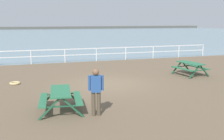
{
  "coord_description": "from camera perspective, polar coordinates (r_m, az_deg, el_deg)",
  "views": [
    {
      "loc": [
        -3.87,
        -12.83,
        3.26
      ],
      "look_at": [
        0.04,
        -0.42,
        0.8
      ],
      "focal_mm": 41.95,
      "sensor_mm": 36.0,
      "label": 1
    }
  ],
  "objects": [
    {
      "name": "ground_plane",
      "position": [
        13.82,
        -0.67,
        -3.37
      ],
      "size": [
        30.0,
        24.0,
        0.2
      ],
      "primitive_type": "cube",
      "color": "brown"
    },
    {
      "name": "picnic_table_near_left",
      "position": [
        9.73,
        -11.13,
        -5.46
      ],
      "size": [
        1.7,
        1.94,
        0.8
      ],
      "rotation": [
        0.0,
        0.0,
        1.47
      ],
      "color": "#286B47",
      "rests_on": "ground"
    },
    {
      "name": "sea_band",
      "position": [
        65.78,
        -14.22,
        7.54
      ],
      "size": [
        142.0,
        90.0,
        0.01
      ],
      "primitive_type": "cube",
      "color": "gray",
      "rests_on": "ground"
    },
    {
      "name": "picnic_table_far_left",
      "position": [
        16.49,
        16.69,
        0.91
      ],
      "size": [
        1.76,
        2.0,
        0.8
      ],
      "rotation": [
        0.0,
        0.0,
        1.71
      ],
      "color": "#286B47",
      "rests_on": "ground"
    },
    {
      "name": "seaward_railing",
      "position": [
        21.09,
        -6.8,
        3.84
      ],
      "size": [
        23.07,
        0.07,
        1.08
      ],
      "color": "white",
      "rests_on": "ground"
    },
    {
      "name": "visitor",
      "position": [
        9.0,
        -3.52,
        -4.19
      ],
      "size": [
        0.52,
        0.29,
        1.66
      ],
      "rotation": [
        0.0,
        0.0,
        1.34
      ],
      "color": "#4C4233",
      "rests_on": "ground"
    },
    {
      "name": "rope_coil",
      "position": [
        14.56,
        -20.41,
        -2.7
      ],
      "size": [
        0.55,
        0.55,
        0.11
      ],
      "primitive_type": "torus",
      "color": "tan",
      "rests_on": "ground"
    },
    {
      "name": "distant_shoreline",
      "position": [
        108.7,
        -15.62,
        8.6
      ],
      "size": [
        142.0,
        6.0,
        1.8
      ],
      "primitive_type": "cube",
      "color": "#4C4C47",
      "rests_on": "ground"
    }
  ]
}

